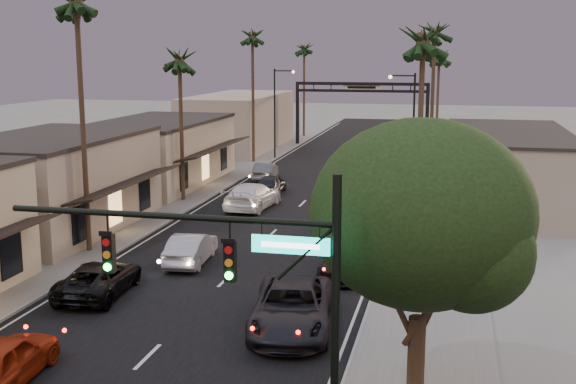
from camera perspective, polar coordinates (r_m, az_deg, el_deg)
The scene contains 28 objects.
ground at distance 54.14m, azimuth 1.80°, elevation -0.29°, with size 200.00×200.00×0.00m, color slate.
road at distance 58.97m, azimuth 2.73°, elevation 0.64°, with size 14.00×120.00×0.02m, color black.
sidewalk_left at distance 67.88m, azimuth -4.15°, elevation 2.03°, with size 5.00×92.00×0.12m, color slate.
sidewalk_right at distance 64.99m, azimuth 12.10°, elevation 1.42°, with size 5.00×92.00×0.12m, color slate.
storefront_mid at distance 45.26m, azimuth -18.13°, elevation 0.49°, with size 8.00×14.00×5.50m, color gray.
storefront_far at distance 59.41m, azimuth -10.23°, elevation 2.99°, with size 8.00×16.00×5.00m, color tan.
storefront_dist at distance 80.87m, azimuth -3.87°, elevation 5.57°, with size 8.00×20.00×6.00m, color gray.
building_right at distance 52.89m, azimuth 16.88°, elevation 1.73°, with size 8.00×18.00×5.00m, color gray.
traffic_signal at distance 17.59m, azimuth -2.41°, elevation -7.11°, with size 8.51×0.22×7.80m.
corner_tree at distance 20.12m, azimuth 10.68°, elevation -2.33°, with size 6.20×6.20×8.80m.
arch at distance 82.90m, azimuth 5.83°, elevation 7.42°, with size 15.20×0.40×7.27m.
streetlight_right at distance 57.46m, azimuth 9.62°, elevation 5.59°, with size 2.13×0.30×9.00m.
streetlight_left at distance 72.36m, azimuth -0.85°, elevation 6.81°, with size 2.13×0.30×9.00m.
palm_lc at distance 51.64m, azimuth -8.59°, elevation 10.75°, with size 3.20×3.20×12.20m.
palm_ld at distance 69.72m, azimuth -2.83°, elevation 12.47°, with size 3.20×3.20×14.20m.
palm_ra at distance 36.18m, azimuth 10.65°, elevation 12.20°, with size 3.20×3.20×13.20m.
palm_rb at distance 56.19m, azimuth 11.54°, elevation 12.64°, with size 3.20×3.20×14.20m.
palm_rc at distance 76.15m, azimuth 11.88°, elevation 10.66°, with size 3.20×3.20×12.20m.
palm_far at distance 92.00m, azimuth 1.29°, elevation 11.50°, with size 3.20×3.20×13.20m.
oncoming_red at distance 25.48m, azimuth -21.59°, elevation -12.25°, with size 1.96×4.86×1.66m, color maroon.
oncoming_pickup at distance 33.09m, azimuth -14.70°, elevation -6.63°, with size 2.48×5.37×1.49m, color black.
oncoming_silver at distance 37.00m, azimuth -7.67°, elevation -4.43°, with size 1.66×4.76×1.57m, color #A9A9AF.
oncoming_white at distance 49.49m, azimuth -2.83°, elevation -0.31°, with size 2.50×6.14×1.78m, color white.
oncoming_dgrey at distance 54.76m, azimuth -1.36°, elevation 0.64°, with size 1.77×4.39×1.50m, color black.
oncoming_grey_far at distance 60.57m, azimuth -1.82°, elevation 1.64°, with size 1.60×4.59×1.51m, color #4F4F54.
curbside_near at distance 28.10m, azimuth 0.30°, elevation -9.11°, with size 2.98×6.45×1.79m, color black.
curbside_black at distance 35.08m, azimuth 4.65°, elevation -5.25°, with size 2.16×5.32×1.54m, color black.
curbside_grey at distance 40.43m, azimuth 4.72°, elevation -3.00°, with size 1.93×4.80×1.63m, color #4A4A4F.
Camera 1 is at (10.11, -12.14, 10.53)m, focal length 45.00 mm.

